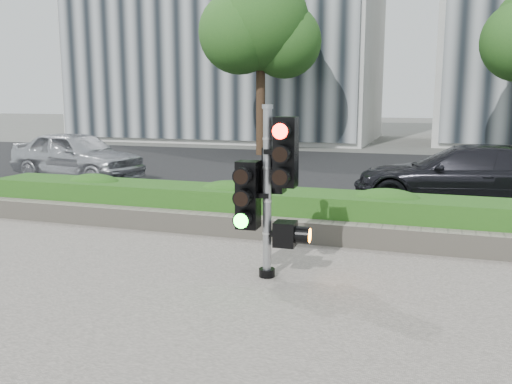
% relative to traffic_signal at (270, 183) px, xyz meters
% --- Properties ---
extents(ground, '(120.00, 120.00, 0.00)m').
position_rel_traffic_signal_xyz_m(ground, '(-0.27, -0.12, -1.23)').
color(ground, '#51514C').
rests_on(ground, ground).
extents(sidewalk, '(16.00, 11.00, 0.03)m').
position_rel_traffic_signal_xyz_m(sidewalk, '(-0.27, -2.62, -1.21)').
color(sidewalk, '#9E9389').
rests_on(sidewalk, ground).
extents(road, '(60.00, 13.00, 0.02)m').
position_rel_traffic_signal_xyz_m(road, '(-0.27, 9.88, -1.22)').
color(road, black).
rests_on(road, ground).
extents(curb, '(60.00, 0.25, 0.12)m').
position_rel_traffic_signal_xyz_m(curb, '(-0.27, 3.03, -1.17)').
color(curb, gray).
rests_on(curb, ground).
extents(stone_wall, '(12.00, 0.32, 0.34)m').
position_rel_traffic_signal_xyz_m(stone_wall, '(-0.27, 1.78, -1.03)').
color(stone_wall, gray).
rests_on(stone_wall, sidewalk).
extents(hedge, '(12.00, 1.00, 0.68)m').
position_rel_traffic_signal_xyz_m(hedge, '(-0.27, 2.43, -0.86)').
color(hedge, '#48912C').
rests_on(hedge, sidewalk).
extents(building_left, '(16.00, 9.00, 15.00)m').
position_rel_traffic_signal_xyz_m(building_left, '(-9.27, 22.88, 6.27)').
color(building_left, '#B7B7B2').
rests_on(building_left, ground).
extents(tree_left, '(4.61, 4.03, 7.34)m').
position_rel_traffic_signal_xyz_m(tree_left, '(-4.79, 14.44, 3.82)').
color(tree_left, black).
rests_on(tree_left, ground).
extents(traffic_signal, '(0.75, 0.56, 2.17)m').
position_rel_traffic_signal_xyz_m(traffic_signal, '(0.00, 0.00, 0.00)').
color(traffic_signal, black).
rests_on(traffic_signal, sidewalk).
extents(car_silver, '(4.23, 2.29, 1.37)m').
position_rel_traffic_signal_xyz_m(car_silver, '(-7.54, 6.30, -0.52)').
color(car_silver, '#B2B4BA').
rests_on(car_silver, road).
extents(car_dark, '(4.51, 1.88, 1.30)m').
position_rel_traffic_signal_xyz_m(car_dark, '(2.51, 5.61, -0.56)').
color(car_dark, black).
rests_on(car_dark, road).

